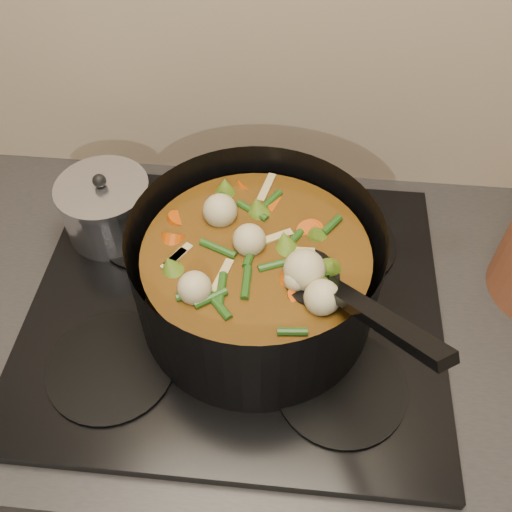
{
  "coord_description": "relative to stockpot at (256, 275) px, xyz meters",
  "views": [
    {
      "loc": [
        0.08,
        1.43,
        1.64
      ],
      "look_at": [
        0.03,
        1.92,
        1.05
      ],
      "focal_mm": 40.0,
      "sensor_mm": 36.0,
      "label": 1
    }
  ],
  "objects": [
    {
      "name": "stockpot",
      "position": [
        0.0,
        0.0,
        0.0
      ],
      "size": [
        0.44,
        0.45,
        0.25
      ],
      "rotation": [
        0.0,
        0.0,
        0.37
      ],
      "color": "black",
      "rests_on": "stovetop"
    },
    {
      "name": "stovetop",
      "position": [
        -0.03,
        0.01,
        -0.09
      ],
      "size": [
        0.62,
        0.54,
        0.03
      ],
      "color": "black",
      "rests_on": "counter"
    },
    {
      "name": "saucepan",
      "position": [
        -0.26,
        0.14,
        -0.03
      ],
      "size": [
        0.15,
        0.15,
        0.12
      ],
      "rotation": [
        0.0,
        0.0,
        -0.14
      ],
      "color": "silver",
      "rests_on": "stovetop"
    },
    {
      "name": "counter",
      "position": [
        -0.03,
        0.01,
        -0.55
      ],
      "size": [
        2.64,
        0.64,
        0.91
      ],
      "color": "brown",
      "rests_on": "ground"
    }
  ]
}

